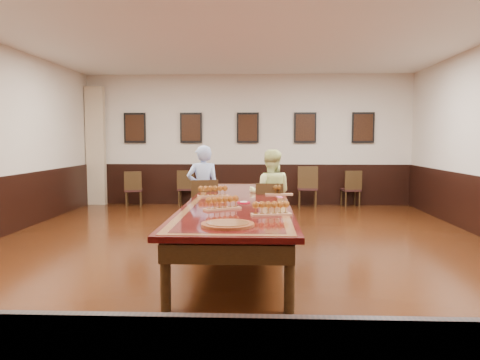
{
  "coord_description": "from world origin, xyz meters",
  "views": [
    {
      "loc": [
        0.3,
        -6.57,
        1.62
      ],
      "look_at": [
        0.0,
        0.5,
        1.0
      ],
      "focal_mm": 35.0,
      "sensor_mm": 36.0,
      "label": 1
    }
  ],
  "objects_px": {
    "spare_chair_d": "(351,188)",
    "carved_platter": "(228,225)",
    "chair_woman": "(270,211)",
    "spare_chair_a": "(134,189)",
    "chair_man": "(204,207)",
    "conference_table": "(238,210)",
    "person_man": "(203,190)",
    "spare_chair_b": "(187,188)",
    "person_woman": "(270,194)",
    "spare_chair_c": "(307,187)"
  },
  "relations": [
    {
      "from": "spare_chair_d",
      "to": "carved_platter",
      "type": "xyz_separation_m",
      "value": [
        -2.5,
        -6.7,
        0.33
      ]
    },
    {
      "from": "chair_woman",
      "to": "spare_chair_a",
      "type": "xyz_separation_m",
      "value": [
        -3.2,
        3.57,
        -0.04
      ]
    },
    {
      "from": "chair_man",
      "to": "conference_table",
      "type": "height_order",
      "value": "chair_man"
    },
    {
      "from": "spare_chair_d",
      "to": "person_man",
      "type": "xyz_separation_m",
      "value": [
        -3.16,
        -3.38,
        0.32
      ]
    },
    {
      "from": "spare_chair_b",
      "to": "conference_table",
      "type": "bearing_deg",
      "value": 105.49
    },
    {
      "from": "chair_man",
      "to": "spare_chair_d",
      "type": "relative_size",
      "value": 1.09
    },
    {
      "from": "chair_woman",
      "to": "carved_platter",
      "type": "xyz_separation_m",
      "value": [
        -0.48,
        -2.89,
        0.31
      ]
    },
    {
      "from": "chair_man",
      "to": "spare_chair_b",
      "type": "bearing_deg",
      "value": -88.42
    },
    {
      "from": "spare_chair_b",
      "to": "spare_chair_d",
      "type": "bearing_deg",
      "value": 177.69
    },
    {
      "from": "chair_man",
      "to": "person_woman",
      "type": "relative_size",
      "value": 0.65
    },
    {
      "from": "spare_chair_d",
      "to": "person_man",
      "type": "height_order",
      "value": "person_man"
    },
    {
      "from": "chair_man",
      "to": "person_man",
      "type": "bearing_deg",
      "value": -90.0
    },
    {
      "from": "spare_chair_a",
      "to": "spare_chair_d",
      "type": "height_order",
      "value": "spare_chair_d"
    },
    {
      "from": "carved_platter",
      "to": "person_man",
      "type": "bearing_deg",
      "value": 101.12
    },
    {
      "from": "person_man",
      "to": "chair_woman",
      "type": "bearing_deg",
      "value": 147.07
    },
    {
      "from": "chair_woman",
      "to": "conference_table",
      "type": "distance_m",
      "value": 1.03
    },
    {
      "from": "conference_table",
      "to": "spare_chair_d",
      "type": "bearing_deg",
      "value": 62.21
    },
    {
      "from": "spare_chair_c",
      "to": "conference_table",
      "type": "bearing_deg",
      "value": 76.01
    },
    {
      "from": "chair_man",
      "to": "spare_chair_b",
      "type": "xyz_separation_m",
      "value": [
        -0.84,
        3.5,
        -0.04
      ]
    },
    {
      "from": "spare_chair_d",
      "to": "person_man",
      "type": "distance_m",
      "value": 4.64
    },
    {
      "from": "person_man",
      "to": "spare_chair_d",
      "type": "bearing_deg",
      "value": -145.04
    },
    {
      "from": "spare_chair_c",
      "to": "conference_table",
      "type": "height_order",
      "value": "spare_chair_c"
    },
    {
      "from": "chair_woman",
      "to": "person_man",
      "type": "xyz_separation_m",
      "value": [
        -1.14,
        0.44,
        0.29
      ]
    },
    {
      "from": "spare_chair_b",
      "to": "spare_chair_d",
      "type": "xyz_separation_m",
      "value": [
        3.98,
        -0.02,
        0.0
      ]
    },
    {
      "from": "spare_chair_c",
      "to": "conference_table",
      "type": "relative_size",
      "value": 0.2
    },
    {
      "from": "spare_chair_d",
      "to": "spare_chair_a",
      "type": "bearing_deg",
      "value": -5.21
    },
    {
      "from": "person_man",
      "to": "conference_table",
      "type": "relative_size",
      "value": 0.3
    },
    {
      "from": "spare_chair_a",
      "to": "person_woman",
      "type": "distance_m",
      "value": 4.73
    },
    {
      "from": "spare_chair_a",
      "to": "person_man",
      "type": "distance_m",
      "value": 3.77
    },
    {
      "from": "person_man",
      "to": "person_woman",
      "type": "distance_m",
      "value": 1.19
    },
    {
      "from": "conference_table",
      "to": "spare_chair_b",
      "type": "bearing_deg",
      "value": 107.48
    },
    {
      "from": "chair_man",
      "to": "spare_chair_a",
      "type": "distance_m",
      "value": 3.85
    },
    {
      "from": "chair_woman",
      "to": "person_woman",
      "type": "distance_m",
      "value": 0.28
    },
    {
      "from": "chair_woman",
      "to": "person_woman",
      "type": "relative_size",
      "value": 0.64
    },
    {
      "from": "spare_chair_a",
      "to": "carved_platter",
      "type": "xyz_separation_m",
      "value": [
        2.72,
        -6.46,
        0.34
      ]
    },
    {
      "from": "chair_man",
      "to": "spare_chair_b",
      "type": "height_order",
      "value": "chair_man"
    },
    {
      "from": "spare_chair_c",
      "to": "spare_chair_d",
      "type": "bearing_deg",
      "value": -162.94
    },
    {
      "from": "person_woman",
      "to": "spare_chair_b",
      "type": "bearing_deg",
      "value": -58.36
    },
    {
      "from": "chair_woman",
      "to": "spare_chair_c",
      "type": "bearing_deg",
      "value": -101.17
    },
    {
      "from": "person_man",
      "to": "conference_table",
      "type": "bearing_deg",
      "value": 104.57
    },
    {
      "from": "spare_chair_b",
      "to": "person_man",
      "type": "height_order",
      "value": "person_man"
    },
    {
      "from": "person_woman",
      "to": "chair_man",
      "type": "bearing_deg",
      "value": -8.07
    },
    {
      "from": "spare_chair_b",
      "to": "carved_platter",
      "type": "height_order",
      "value": "spare_chair_b"
    },
    {
      "from": "spare_chair_b",
      "to": "spare_chair_d",
      "type": "relative_size",
      "value": 0.99
    },
    {
      "from": "spare_chair_a",
      "to": "chair_man",
      "type": "bearing_deg",
      "value": 111.72
    },
    {
      "from": "spare_chair_c",
      "to": "carved_platter",
      "type": "height_order",
      "value": "spare_chair_c"
    },
    {
      "from": "spare_chair_b",
      "to": "chair_woman",
      "type": "bearing_deg",
      "value": 115.07
    },
    {
      "from": "spare_chair_b",
      "to": "carved_platter",
      "type": "xyz_separation_m",
      "value": [
        1.48,
        -6.72,
        0.34
      ]
    },
    {
      "from": "spare_chair_b",
      "to": "conference_table",
      "type": "xyz_separation_m",
      "value": [
        1.49,
        -4.74,
        0.18
      ]
    },
    {
      "from": "chair_man",
      "to": "chair_woman",
      "type": "xyz_separation_m",
      "value": [
        1.12,
        -0.34,
        -0.01
      ]
    }
  ]
}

